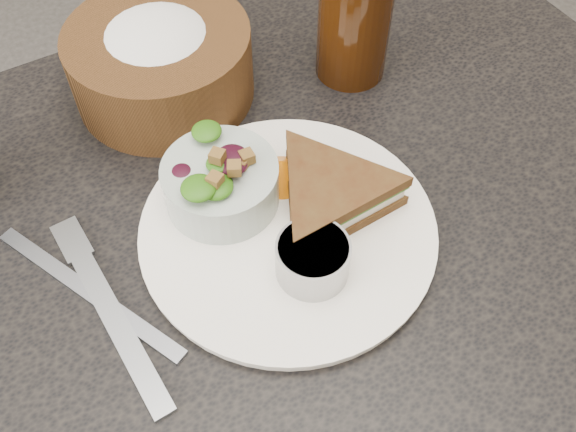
{
  "coord_description": "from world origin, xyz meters",
  "views": [
    {
      "loc": [
        -0.16,
        -0.33,
        1.26
      ],
      "look_at": [
        0.02,
        -0.02,
        0.78
      ],
      "focal_mm": 40.0,
      "sensor_mm": 36.0,
      "label": 1
    }
  ],
  "objects_px": {
    "salad_bowl": "(220,178)",
    "cola_glass": "(354,21)",
    "dining_table": "(269,373)",
    "dressing_ramekin": "(313,259)",
    "dinner_plate": "(288,231)",
    "bread_basket": "(159,53)",
    "sandwich": "(330,194)"
  },
  "relations": [
    {
      "from": "salad_bowl",
      "to": "cola_glass",
      "type": "relative_size",
      "value": 0.8
    },
    {
      "from": "dining_table",
      "to": "dressing_ramekin",
      "type": "height_order",
      "value": "dressing_ramekin"
    },
    {
      "from": "dinner_plate",
      "to": "bread_basket",
      "type": "relative_size",
      "value": 1.4
    },
    {
      "from": "sandwich",
      "to": "bread_basket",
      "type": "bearing_deg",
      "value": 102.83
    },
    {
      "from": "sandwich",
      "to": "dressing_ramekin",
      "type": "height_order",
      "value": "sandwich"
    },
    {
      "from": "dinner_plate",
      "to": "bread_basket",
      "type": "height_order",
      "value": "bread_basket"
    },
    {
      "from": "bread_basket",
      "to": "dinner_plate",
      "type": "bearing_deg",
      "value": -85.32
    },
    {
      "from": "dining_table",
      "to": "salad_bowl",
      "type": "distance_m",
      "value": 0.42
    },
    {
      "from": "bread_basket",
      "to": "sandwich",
      "type": "bearing_deg",
      "value": -74.75
    },
    {
      "from": "dressing_ramekin",
      "to": "bread_basket",
      "type": "height_order",
      "value": "bread_basket"
    },
    {
      "from": "dining_table",
      "to": "dinner_plate",
      "type": "bearing_deg",
      "value": -55.71
    },
    {
      "from": "bread_basket",
      "to": "salad_bowl",
      "type": "bearing_deg",
      "value": -95.81
    },
    {
      "from": "dining_table",
      "to": "sandwich",
      "type": "height_order",
      "value": "sandwich"
    },
    {
      "from": "sandwich",
      "to": "dining_table",
      "type": "bearing_deg",
      "value": 156.22
    },
    {
      "from": "dining_table",
      "to": "cola_glass",
      "type": "height_order",
      "value": "cola_glass"
    },
    {
      "from": "dinner_plate",
      "to": "bread_basket",
      "type": "xyz_separation_m",
      "value": [
        -0.02,
        0.24,
        0.05
      ]
    },
    {
      "from": "dining_table",
      "to": "bread_basket",
      "type": "height_order",
      "value": "bread_basket"
    },
    {
      "from": "dinner_plate",
      "to": "salad_bowl",
      "type": "distance_m",
      "value": 0.08
    },
    {
      "from": "dinner_plate",
      "to": "dressing_ramekin",
      "type": "xyz_separation_m",
      "value": [
        -0.01,
        -0.05,
        0.03
      ]
    },
    {
      "from": "bread_basket",
      "to": "cola_glass",
      "type": "height_order",
      "value": "cola_glass"
    },
    {
      "from": "sandwich",
      "to": "cola_glass",
      "type": "height_order",
      "value": "cola_glass"
    },
    {
      "from": "dinner_plate",
      "to": "sandwich",
      "type": "distance_m",
      "value": 0.05
    },
    {
      "from": "dining_table",
      "to": "dressing_ramekin",
      "type": "distance_m",
      "value": 0.41
    },
    {
      "from": "dinner_plate",
      "to": "dressing_ramekin",
      "type": "height_order",
      "value": "dressing_ramekin"
    },
    {
      "from": "dinner_plate",
      "to": "dining_table",
      "type": "bearing_deg",
      "value": 124.29
    },
    {
      "from": "dressing_ramekin",
      "to": "cola_glass",
      "type": "height_order",
      "value": "cola_glass"
    },
    {
      "from": "salad_bowl",
      "to": "bread_basket",
      "type": "distance_m",
      "value": 0.18
    },
    {
      "from": "dinner_plate",
      "to": "cola_glass",
      "type": "xyz_separation_m",
      "value": [
        0.18,
        0.17,
        0.06
      ]
    },
    {
      "from": "dining_table",
      "to": "bread_basket",
      "type": "relative_size",
      "value": 4.97
    },
    {
      "from": "dining_table",
      "to": "salad_bowl",
      "type": "bearing_deg",
      "value": 120.03
    },
    {
      "from": "bread_basket",
      "to": "dining_table",
      "type": "bearing_deg",
      "value": -89.21
    },
    {
      "from": "salad_bowl",
      "to": "sandwich",
      "type": "bearing_deg",
      "value": -36.11
    }
  ]
}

